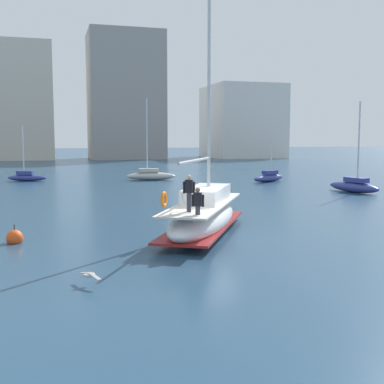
{
  "coord_description": "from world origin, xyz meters",
  "views": [
    {
      "loc": [
        -7.04,
        -21.44,
        4.61
      ],
      "look_at": [
        -0.01,
        3.1,
        1.8
      ],
      "focal_mm": 46.41,
      "sensor_mm": 36.0,
      "label": 1
    }
  ],
  "objects_px": {
    "main_sailboat": "(204,214)",
    "moored_sloop_far": "(269,177)",
    "moored_cutter_left": "(27,177)",
    "seagull": "(89,275)",
    "mooring_buoy": "(15,238)",
    "moored_catamaran": "(151,175)",
    "moored_ketch_distant": "(354,186)"
  },
  "relations": [
    {
      "from": "main_sailboat",
      "to": "seagull",
      "type": "relative_size",
      "value": 13.69
    },
    {
      "from": "seagull",
      "to": "mooring_buoy",
      "type": "distance_m",
      "value": 7.82
    },
    {
      "from": "moored_catamaran",
      "to": "mooring_buoy",
      "type": "xyz_separation_m",
      "value": [
        -12.07,
        -30.11,
        -0.37
      ]
    },
    {
      "from": "moored_catamaran",
      "to": "moored_cutter_left",
      "type": "distance_m",
      "value": 13.12
    },
    {
      "from": "mooring_buoy",
      "to": "main_sailboat",
      "type": "bearing_deg",
      "value": -0.93
    },
    {
      "from": "moored_ketch_distant",
      "to": "seagull",
      "type": "height_order",
      "value": "moored_ketch_distant"
    },
    {
      "from": "moored_ketch_distant",
      "to": "seagull",
      "type": "xyz_separation_m",
      "value": [
        -23.56,
        -20.88,
        -0.23
      ]
    },
    {
      "from": "moored_sloop_far",
      "to": "moored_catamaran",
      "type": "bearing_deg",
      "value": 154.71
    },
    {
      "from": "moored_cutter_left",
      "to": "moored_ketch_distant",
      "type": "bearing_deg",
      "value": -35.03
    },
    {
      "from": "moored_sloop_far",
      "to": "seagull",
      "type": "xyz_separation_m",
      "value": [
        -20.88,
        -32.04,
        -0.17
      ]
    },
    {
      "from": "moored_cutter_left",
      "to": "seagull",
      "type": "bearing_deg",
      "value": -84.97
    },
    {
      "from": "seagull",
      "to": "moored_cutter_left",
      "type": "bearing_deg",
      "value": 95.03
    },
    {
      "from": "seagull",
      "to": "moored_ketch_distant",
      "type": "bearing_deg",
      "value": 41.55
    },
    {
      "from": "main_sailboat",
      "to": "mooring_buoy",
      "type": "distance_m",
      "value": 8.7
    },
    {
      "from": "seagull",
      "to": "mooring_buoy",
      "type": "xyz_separation_m",
      "value": [
        -2.67,
        7.35,
        -0.12
      ]
    },
    {
      "from": "moored_cutter_left",
      "to": "seagull",
      "type": "relative_size",
      "value": 5.69
    },
    {
      "from": "moored_catamaran",
      "to": "moored_ketch_distant",
      "type": "distance_m",
      "value": 21.81
    },
    {
      "from": "moored_sloop_far",
      "to": "moored_cutter_left",
      "type": "height_order",
      "value": "moored_cutter_left"
    },
    {
      "from": "moored_catamaran",
      "to": "mooring_buoy",
      "type": "bearing_deg",
      "value": -111.84
    },
    {
      "from": "moored_sloop_far",
      "to": "mooring_buoy",
      "type": "height_order",
      "value": "moored_sloop_far"
    },
    {
      "from": "main_sailboat",
      "to": "mooring_buoy",
      "type": "relative_size",
      "value": 14.59
    },
    {
      "from": "main_sailboat",
      "to": "moored_ketch_distant",
      "type": "xyz_separation_m",
      "value": [
        17.57,
        13.67,
        -0.35
      ]
    },
    {
      "from": "moored_ketch_distant",
      "to": "mooring_buoy",
      "type": "bearing_deg",
      "value": -152.72
    },
    {
      "from": "moored_cutter_left",
      "to": "seagull",
      "type": "height_order",
      "value": "moored_cutter_left"
    },
    {
      "from": "moored_cutter_left",
      "to": "mooring_buoy",
      "type": "height_order",
      "value": "moored_cutter_left"
    },
    {
      "from": "main_sailboat",
      "to": "moored_cutter_left",
      "type": "height_order",
      "value": "main_sailboat"
    },
    {
      "from": "moored_catamaran",
      "to": "moored_cutter_left",
      "type": "relative_size",
      "value": 1.51
    },
    {
      "from": "seagull",
      "to": "mooring_buoy",
      "type": "height_order",
      "value": "mooring_buoy"
    },
    {
      "from": "seagull",
      "to": "mooring_buoy",
      "type": "relative_size",
      "value": 1.07
    },
    {
      "from": "moored_catamaran",
      "to": "moored_ketch_distant",
      "type": "bearing_deg",
      "value": -49.5
    },
    {
      "from": "main_sailboat",
      "to": "moored_sloop_far",
      "type": "bearing_deg",
      "value": 59.06
    },
    {
      "from": "moored_sloop_far",
      "to": "moored_cutter_left",
      "type": "bearing_deg",
      "value": 162.23
    }
  ]
}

